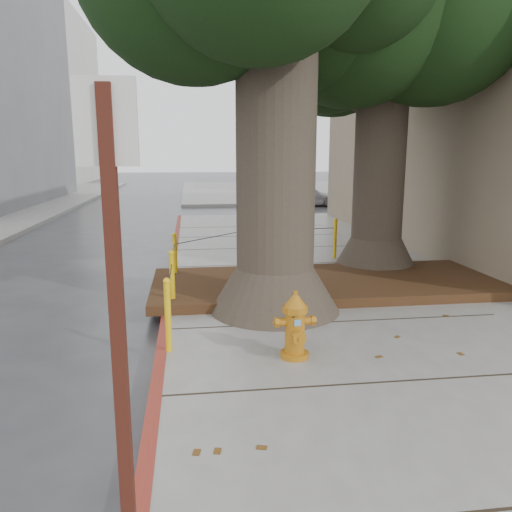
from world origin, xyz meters
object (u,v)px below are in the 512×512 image
(fire_hydrant, at_px, (295,325))
(car_red, at_px, (384,198))
(signpost, at_px, (119,340))
(car_silver, at_px, (306,195))

(fire_hydrant, relative_size, car_red, 0.25)
(fire_hydrant, xyz_separation_m, signpost, (-1.57, -3.28, 1.15))
(fire_hydrant, height_order, signpost, signpost)
(signpost, height_order, car_silver, signpost)
(fire_hydrant, bearing_deg, signpost, -117.96)
(fire_hydrant, xyz_separation_m, car_red, (7.85, 16.86, -0.01))
(car_red, bearing_deg, fire_hydrant, 156.03)
(signpost, xyz_separation_m, car_silver, (6.21, 22.37, -1.15))
(signpost, bearing_deg, car_silver, 77.34)
(car_silver, distance_m, car_red, 3.91)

